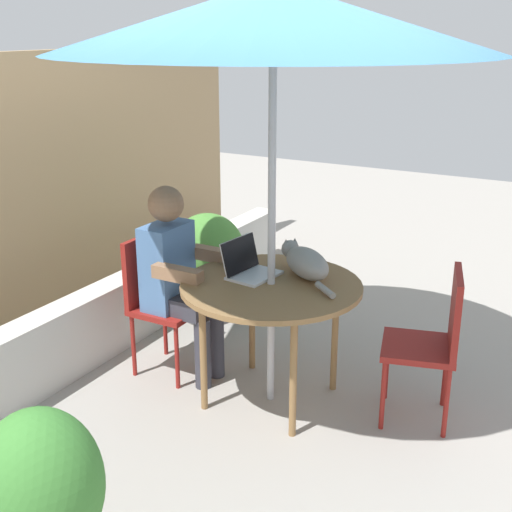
# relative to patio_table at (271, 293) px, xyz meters

# --- Properties ---
(ground_plane) EXTENTS (14.00, 14.00, 0.00)m
(ground_plane) POSITION_rel_patio_table_xyz_m (0.00, 0.00, -0.69)
(ground_plane) COLOR gray
(fence_back) EXTENTS (5.23, 0.08, 1.99)m
(fence_back) POSITION_rel_patio_table_xyz_m (0.00, 2.01, 0.31)
(fence_back) COLOR tan
(fence_back) RESTS_ON ground
(planter_wall_low) EXTENTS (4.71, 0.20, 0.48)m
(planter_wall_low) POSITION_rel_patio_table_xyz_m (0.00, 1.28, -0.45)
(planter_wall_low) COLOR beige
(planter_wall_low) RESTS_ON ground
(patio_table) EXTENTS (1.05, 1.05, 0.75)m
(patio_table) POSITION_rel_patio_table_xyz_m (0.00, 0.00, 0.00)
(patio_table) COLOR olive
(patio_table) RESTS_ON ground
(patio_umbrella) EXTENTS (2.34, 2.34, 2.36)m
(patio_umbrella) POSITION_rel_patio_table_xyz_m (0.00, 0.00, 1.50)
(patio_umbrella) COLOR #B7B7BC
(patio_umbrella) RESTS_ON ground
(chair_occupied) EXTENTS (0.40, 0.40, 0.90)m
(chair_occupied) POSITION_rel_patio_table_xyz_m (0.00, 0.82, -0.16)
(chair_occupied) COLOR maroon
(chair_occupied) RESTS_ON ground
(chair_empty) EXTENTS (0.49, 0.49, 0.90)m
(chair_empty) POSITION_rel_patio_table_xyz_m (0.24, -0.90, -0.16)
(chair_empty) COLOR maroon
(chair_empty) RESTS_ON ground
(person_seated) EXTENTS (0.48, 0.48, 1.24)m
(person_seated) POSITION_rel_patio_table_xyz_m (0.00, 0.66, 0.01)
(person_seated) COLOR #4C72A5
(person_seated) RESTS_ON ground
(laptop) EXTENTS (0.33, 0.29, 0.21)m
(laptop) POSITION_rel_patio_table_xyz_m (0.06, 0.19, 0.12)
(laptop) COLOR silver
(laptop) RESTS_ON patio_table
(cat) EXTENTS (0.47, 0.52, 0.17)m
(cat) POSITION_rel_patio_table_xyz_m (0.21, -0.11, 0.14)
(cat) COLOR gray
(cat) RESTS_ON patio_table
(potted_plant_near_fence) EXTENTS (0.48, 0.48, 0.83)m
(potted_plant_near_fence) POSITION_rel_patio_table_xyz_m (-1.75, 0.05, -0.23)
(potted_plant_near_fence) COLOR #9E5138
(potted_plant_near_fence) RESTS_ON ground
(potted_plant_by_chair) EXTENTS (0.57, 0.57, 0.83)m
(potted_plant_by_chair) POSITION_rel_patio_table_xyz_m (0.84, 0.98, -0.23)
(potted_plant_by_chair) COLOR #595654
(potted_plant_by_chair) RESTS_ON ground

